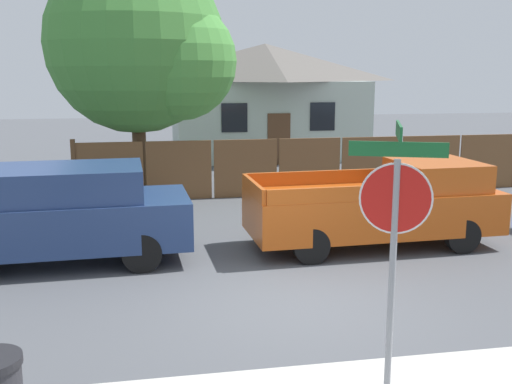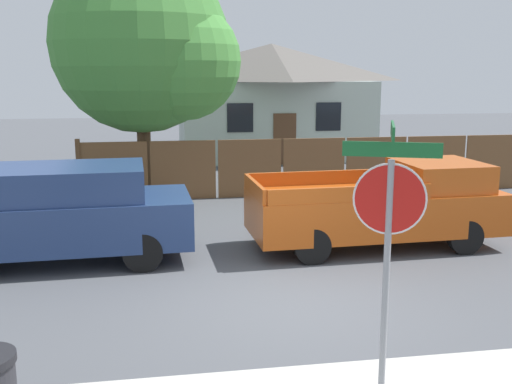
% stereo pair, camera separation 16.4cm
% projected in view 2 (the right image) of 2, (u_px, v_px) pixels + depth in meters
% --- Properties ---
extents(ground_plane, '(80.00, 80.00, 0.00)m').
position_uv_depth(ground_plane, '(294.00, 303.00, 9.41)').
color(ground_plane, '#4C4F54').
extents(wooden_fence, '(13.47, 0.12, 1.78)m').
position_uv_depth(wooden_fence, '(314.00, 167.00, 17.56)').
color(wooden_fence, brown).
rests_on(wooden_fence, ground).
extents(house, '(8.35, 6.02, 4.74)m').
position_uv_depth(house, '(271.00, 98.00, 25.65)').
color(house, '#B2C1B7').
rests_on(house, ground).
extents(oak_tree, '(5.38, 5.12, 6.94)m').
position_uv_depth(oak_tree, '(149.00, 47.00, 17.03)').
color(oak_tree, brown).
rests_on(oak_tree, ground).
extents(red_suv, '(5.00, 2.19, 1.84)m').
position_uv_depth(red_suv, '(57.00, 211.00, 11.28)').
color(red_suv, navy).
rests_on(red_suv, ground).
extents(orange_pickup, '(5.19, 2.13, 1.74)m').
position_uv_depth(orange_pickup, '(383.00, 206.00, 12.35)').
color(orange_pickup, '#B74C14').
rests_on(orange_pickup, ground).
extents(stop_sign, '(0.91, 0.82, 3.08)m').
position_uv_depth(stop_sign, '(389.00, 222.00, 6.02)').
color(stop_sign, gray).
rests_on(stop_sign, ground).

